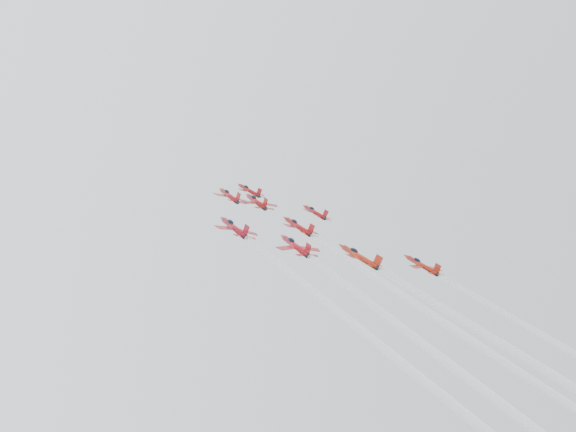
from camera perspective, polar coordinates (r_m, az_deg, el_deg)
jet_lead at (r=172.48m, az=-3.47°, el=2.30°), size 8.59×10.75×7.65m
jet_row2_left at (r=155.45m, az=-5.26°, el=1.83°), size 9.36×11.72×8.34m
jet_row2_center at (r=159.33m, az=-2.85°, el=1.31°), size 10.34×12.94×9.21m
jet_row2_right at (r=173.14m, az=2.38°, el=0.36°), size 9.35×11.69×8.33m
jet_center at (r=111.11m, az=12.79°, el=-8.92°), size 9.71×87.93×60.51m
jet_rear_farleft at (r=88.43m, az=7.04°, el=-10.74°), size 9.31×84.34×58.04m
jet_rear_left at (r=92.85m, az=14.72°, el=-12.73°), size 9.52×86.25×59.35m
jet_rear_right at (r=104.82m, az=22.46°, el=-13.61°), size 10.46×94.74×65.19m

